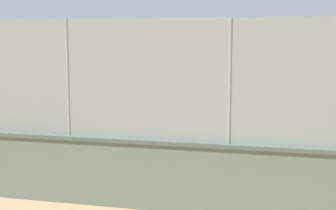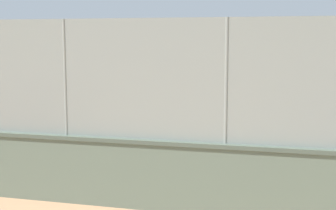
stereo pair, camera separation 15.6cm
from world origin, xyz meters
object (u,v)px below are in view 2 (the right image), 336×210
Objects in this scene: player_near_wall_returning at (164,109)px; sports_ball at (146,135)px; player_baseline_waiting at (170,88)px; courtside_bench at (80,157)px.

sports_ball is at bearing 58.87° from player_near_wall_returning.
player_baseline_waiting is at bearing -82.87° from sports_ball.
player_near_wall_returning is 5.74m from courtside_bench.
player_baseline_waiting is 21.76× the size of sports_ball.
sports_ball is 0.05× the size of courtside_bench.
courtside_bench is at bearing 84.27° from player_near_wall_returning.
player_near_wall_returning is 1.20m from sports_ball.
sports_ball is 4.97m from courtside_bench.
player_baseline_waiting is 11.58m from courtside_bench.
courtside_bench is (0.57, 5.69, -0.41)m from player_near_wall_returning.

